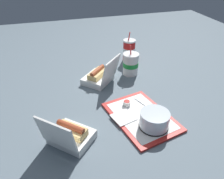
{
  "coord_description": "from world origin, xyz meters",
  "views": [
    {
      "loc": [
        1.0,
        -0.28,
        0.72
      ],
      "look_at": [
        0.03,
        0.01,
        0.05
      ],
      "focal_mm": 35.0,
      "sensor_mm": 36.0,
      "label": 1
    }
  ],
  "objects_px": {
    "cake_container": "(154,120)",
    "soda_cup_back": "(131,64)",
    "plastic_fork": "(142,103)",
    "food_tray": "(141,117)",
    "clamshell_hotdog_right": "(99,76)",
    "ketchup_cup": "(127,103)",
    "soda_cup_left": "(129,50)",
    "clamshell_hotdog_center": "(70,135)"
  },
  "relations": [
    {
      "from": "cake_container",
      "to": "soda_cup_back",
      "type": "xyz_separation_m",
      "value": [
        -0.52,
        0.08,
        0.02
      ]
    },
    {
      "from": "plastic_fork",
      "to": "soda_cup_back",
      "type": "relative_size",
      "value": 0.53
    },
    {
      "from": "cake_container",
      "to": "food_tray",
      "type": "bearing_deg",
      "value": -163.69
    },
    {
      "from": "soda_cup_back",
      "to": "clamshell_hotdog_right",
      "type": "bearing_deg",
      "value": -78.88
    },
    {
      "from": "ketchup_cup",
      "to": "soda_cup_left",
      "type": "distance_m",
      "value": 0.57
    },
    {
      "from": "ketchup_cup",
      "to": "clamshell_hotdog_center",
      "type": "relative_size",
      "value": 0.16
    },
    {
      "from": "ketchup_cup",
      "to": "clamshell_hotdog_right",
      "type": "relative_size",
      "value": 0.16
    },
    {
      "from": "clamshell_hotdog_center",
      "to": "soda_cup_left",
      "type": "bearing_deg",
      "value": 142.91
    },
    {
      "from": "clamshell_hotdog_center",
      "to": "soda_cup_left",
      "type": "xyz_separation_m",
      "value": [
        -0.69,
        0.52,
        0.04
      ]
    },
    {
      "from": "clamshell_hotdog_center",
      "to": "ketchup_cup",
      "type": "bearing_deg",
      "value": 117.14
    },
    {
      "from": "plastic_fork",
      "to": "clamshell_hotdog_center",
      "type": "relative_size",
      "value": 0.45
    },
    {
      "from": "ketchup_cup",
      "to": "food_tray",
      "type": "bearing_deg",
      "value": 21.82
    },
    {
      "from": "ketchup_cup",
      "to": "soda_cup_back",
      "type": "xyz_separation_m",
      "value": [
        -0.33,
        0.15,
        0.05
      ]
    },
    {
      "from": "food_tray",
      "to": "clamshell_hotdog_right",
      "type": "distance_m",
      "value": 0.41
    },
    {
      "from": "food_tray",
      "to": "cake_container",
      "type": "bearing_deg",
      "value": 16.31
    },
    {
      "from": "plastic_fork",
      "to": "soda_cup_left",
      "type": "relative_size",
      "value": 0.5
    },
    {
      "from": "plastic_fork",
      "to": "soda_cup_back",
      "type": "bearing_deg",
      "value": 149.75
    },
    {
      "from": "cake_container",
      "to": "clamshell_hotdog_right",
      "type": "height_order",
      "value": "clamshell_hotdog_right"
    },
    {
      "from": "clamshell_hotdog_center",
      "to": "food_tray",
      "type": "bearing_deg",
      "value": 99.58
    },
    {
      "from": "ketchup_cup",
      "to": "soda_cup_back",
      "type": "height_order",
      "value": "soda_cup_back"
    },
    {
      "from": "soda_cup_left",
      "to": "ketchup_cup",
      "type": "bearing_deg",
      "value": -21.21
    },
    {
      "from": "food_tray",
      "to": "soda_cup_back",
      "type": "xyz_separation_m",
      "value": [
        -0.44,
        0.1,
        0.07
      ]
    },
    {
      "from": "cake_container",
      "to": "soda_cup_left",
      "type": "bearing_deg",
      "value": 169.06
    },
    {
      "from": "ketchup_cup",
      "to": "plastic_fork",
      "type": "height_order",
      "value": "ketchup_cup"
    },
    {
      "from": "clamshell_hotdog_center",
      "to": "clamshell_hotdog_right",
      "type": "xyz_separation_m",
      "value": [
        -0.45,
        0.24,
        0.0
      ]
    },
    {
      "from": "food_tray",
      "to": "soda_cup_left",
      "type": "relative_size",
      "value": 1.88
    },
    {
      "from": "clamshell_hotdog_right",
      "to": "soda_cup_left",
      "type": "distance_m",
      "value": 0.37
    },
    {
      "from": "plastic_fork",
      "to": "soda_cup_left",
      "type": "distance_m",
      "value": 0.56
    },
    {
      "from": "food_tray",
      "to": "clamshell_hotdog_center",
      "type": "distance_m",
      "value": 0.37
    },
    {
      "from": "clamshell_hotdog_center",
      "to": "clamshell_hotdog_right",
      "type": "distance_m",
      "value": 0.51
    },
    {
      "from": "clamshell_hotdog_right",
      "to": "soda_cup_back",
      "type": "xyz_separation_m",
      "value": [
        -0.04,
        0.22,
        0.03
      ]
    },
    {
      "from": "ketchup_cup",
      "to": "plastic_fork",
      "type": "relative_size",
      "value": 0.36
    },
    {
      "from": "clamshell_hotdog_center",
      "to": "soda_cup_back",
      "type": "xyz_separation_m",
      "value": [
        -0.5,
        0.46,
        0.03
      ]
    },
    {
      "from": "cake_container",
      "to": "soda_cup_back",
      "type": "bearing_deg",
      "value": 171.44
    },
    {
      "from": "cake_container",
      "to": "plastic_fork",
      "type": "relative_size",
      "value": 1.26
    },
    {
      "from": "soda_cup_back",
      "to": "ketchup_cup",
      "type": "bearing_deg",
      "value": -23.47
    },
    {
      "from": "cake_container",
      "to": "soda_cup_back",
      "type": "distance_m",
      "value": 0.53
    },
    {
      "from": "clamshell_hotdog_center",
      "to": "soda_cup_left",
      "type": "relative_size",
      "value": 1.12
    },
    {
      "from": "soda_cup_back",
      "to": "food_tray",
      "type": "bearing_deg",
      "value": -13.42
    },
    {
      "from": "cake_container",
      "to": "soda_cup_back",
      "type": "height_order",
      "value": "soda_cup_back"
    },
    {
      "from": "plastic_fork",
      "to": "clamshell_hotdog_right",
      "type": "bearing_deg",
      "value": -171.77
    },
    {
      "from": "clamshell_hotdog_right",
      "to": "soda_cup_left",
      "type": "relative_size",
      "value": 1.17
    }
  ]
}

